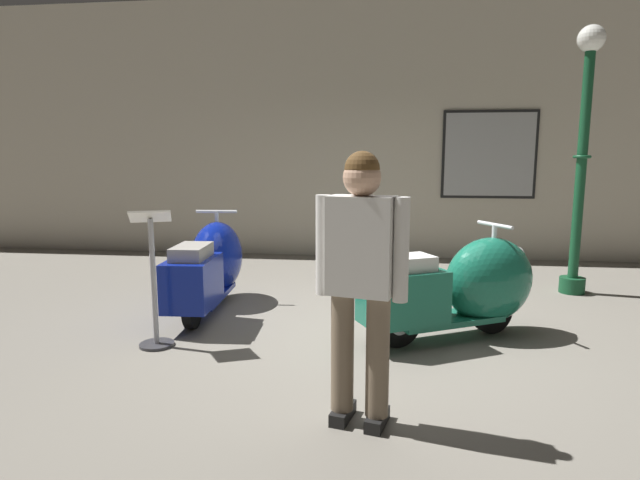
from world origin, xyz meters
name	(u,v)px	position (x,y,z in m)	size (l,w,h in m)	color
ground_plane	(367,332)	(0.00, 0.00, 0.00)	(60.00, 60.00, 0.00)	slate
showroom_back_wall	(378,129)	(0.01, 3.71, 1.97)	(18.00, 0.24, 3.95)	#BCB29E
scooter_0	(211,265)	(-1.62, 0.55, 0.45)	(0.57, 1.65, 0.99)	black
scooter_1	(464,287)	(0.83, -0.03, 0.45)	(1.64, 1.16, 0.99)	black
lamppost	(583,150)	(2.30, 1.66, 1.63)	(0.29, 0.29, 2.95)	#144728
visitor_0	(361,271)	(0.01, -1.63, 0.91)	(0.52, 0.31, 1.58)	black
info_stanchion	(154,290)	(-1.72, -0.56, 0.48)	(0.38, 0.33, 1.14)	#333338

